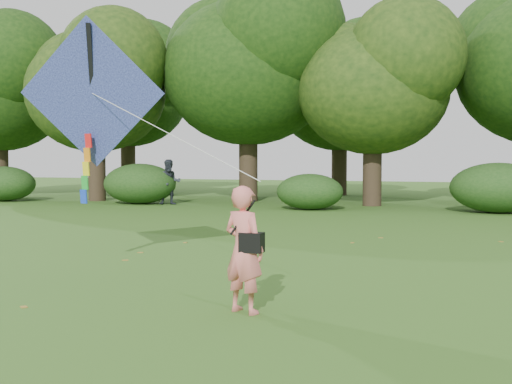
% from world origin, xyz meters
% --- Properties ---
extents(ground, '(100.00, 100.00, 0.00)m').
position_xyz_m(ground, '(0.00, 0.00, 0.00)').
color(ground, '#265114').
rests_on(ground, ground).
extents(man_kite_flyer, '(0.71, 0.59, 1.67)m').
position_xyz_m(man_kite_flyer, '(-0.57, 0.32, 0.84)').
color(man_kite_flyer, '#F17871').
rests_on(man_kite_flyer, ground).
extents(bystander_left, '(1.21, 1.12, 1.98)m').
position_xyz_m(bystander_left, '(-10.47, 17.73, 0.99)').
color(bystander_left, '#2A2F38').
rests_on(bystander_left, ground).
extents(crossbody_bag, '(0.43, 0.20, 0.69)m').
position_xyz_m(crossbody_bag, '(-0.46, 0.29, 0.95)').
color(crossbody_bag, black).
rests_on(crossbody_bag, ground).
extents(flying_kite, '(5.46, 2.84, 3.39)m').
position_xyz_m(flying_kite, '(-4.42, 2.68, 3.19)').
color(flying_kite, '#235199').
rests_on(flying_kite, ground).
extents(tree_line, '(54.70, 15.30, 9.48)m').
position_xyz_m(tree_line, '(1.67, 22.88, 5.60)').
color(tree_line, '#3A2D1E').
rests_on(tree_line, ground).
extents(shrub_band, '(39.15, 3.22, 1.88)m').
position_xyz_m(shrub_band, '(-0.72, 17.60, 0.86)').
color(shrub_band, '#264919').
rests_on(shrub_band, ground).
extents(fallen_leaves, '(10.31, 9.78, 0.01)m').
position_xyz_m(fallen_leaves, '(-0.51, 5.86, 0.01)').
color(fallen_leaves, olive).
rests_on(fallen_leaves, ground).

